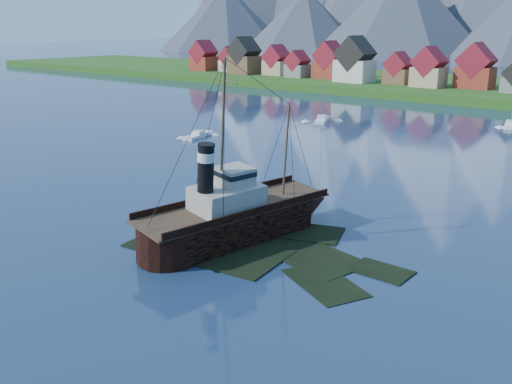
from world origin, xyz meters
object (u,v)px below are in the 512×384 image
Objects in this scene: tugboat_wreck at (242,214)px; sailboat_a at (198,136)px; sailboat_c at (322,120)px; sailboat_e at (511,125)px.

tugboat_wreck reaches higher than sailboat_a.
sailboat_c is at bearing 126.08° from tugboat_wreck.
sailboat_e is at bearing 34.71° from sailboat_a.
sailboat_c is 46.41m from sailboat_e.
sailboat_e is (40.10, 23.36, -0.03)m from sailboat_c.
tugboat_wreck is at bearing -55.05° from sailboat_a.
sailboat_a is 0.89× the size of sailboat_c.
sailboat_c is 1.06× the size of sailboat_e.
sailboat_a is at bearing -130.48° from sailboat_c.
sailboat_c is at bearing 59.58° from sailboat_a.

